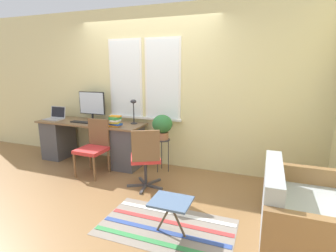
# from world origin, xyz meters

# --- Properties ---
(ground_plane) EXTENTS (14.00, 14.00, 0.00)m
(ground_plane) POSITION_xyz_m (0.00, 0.00, 0.00)
(ground_plane) COLOR olive
(wall_back_with_window) EXTENTS (9.00, 0.12, 2.70)m
(wall_back_with_window) POSITION_xyz_m (-0.00, 0.68, 1.35)
(wall_back_with_window) COLOR beige
(wall_back_with_window) RESTS_ON ground_plane
(desk) EXTENTS (2.01, 0.60, 0.75)m
(desk) POSITION_xyz_m (-0.98, 0.30, 0.40)
(desk) COLOR brown
(desk) RESTS_ON ground_plane
(laptop) EXTENTS (0.34, 0.26, 0.23)m
(laptop) POSITION_xyz_m (-1.75, 0.29, 0.80)
(laptop) COLOR #B7B7BC
(laptop) RESTS_ON desk
(monitor) EXTENTS (0.54, 0.17, 0.52)m
(monitor) POSITION_xyz_m (-1.04, 0.46, 1.04)
(monitor) COLOR black
(monitor) RESTS_ON desk
(keyboard) EXTENTS (0.42, 0.12, 0.02)m
(keyboard) POSITION_xyz_m (-1.07, 0.20, 0.76)
(keyboard) COLOR black
(keyboard) RESTS_ON desk
(mouse) EXTENTS (0.04, 0.07, 0.04)m
(mouse) POSITION_xyz_m (-0.77, 0.20, 0.77)
(mouse) COLOR black
(mouse) RESTS_ON desk
(desk_lamp) EXTENTS (0.12, 0.12, 0.42)m
(desk_lamp) POSITION_xyz_m (-0.17, 0.45, 1.04)
(desk_lamp) COLOR #2D2D33
(desk_lamp) RESTS_ON desk
(book_stack) EXTENTS (0.23, 0.19, 0.18)m
(book_stack) POSITION_xyz_m (-0.35, 0.14, 0.84)
(book_stack) COLOR orange
(book_stack) RESTS_ON desk
(desk_chair_wooden) EXTENTS (0.44, 0.45, 0.88)m
(desk_chair_wooden) POSITION_xyz_m (-0.60, -0.14, 0.47)
(desk_chair_wooden) COLOR brown
(desk_chair_wooden) RESTS_ON ground_plane
(office_chair_swivel) EXTENTS (0.55, 0.56, 0.89)m
(office_chair_swivel) POSITION_xyz_m (0.42, -0.33, 0.47)
(office_chair_swivel) COLOR #47474C
(office_chair_swivel) RESTS_ON ground_plane
(couch_loveseat) EXTENTS (0.80, 1.21, 0.77)m
(couch_loveseat) POSITION_xyz_m (2.37, -0.89, 0.27)
(couch_loveseat) COLOR #9EA8B2
(couch_loveseat) RESTS_ON ground_plane
(plant_stand) EXTENTS (0.25, 0.25, 0.55)m
(plant_stand) POSITION_xyz_m (0.40, 0.35, 0.49)
(plant_stand) COLOR #333338
(plant_stand) RESTS_ON ground_plane
(potted_plant) EXTENTS (0.33, 0.33, 0.41)m
(potted_plant) POSITION_xyz_m (0.40, 0.35, 0.79)
(potted_plant) COLOR #9E6B4C
(potted_plant) RESTS_ON plant_stand
(floor_rug_striped) EXTENTS (1.46, 0.84, 0.01)m
(floor_rug_striped) POSITION_xyz_m (1.04, -1.12, 0.00)
(floor_rug_striped) COLOR gray
(floor_rug_striped) RESTS_ON ground_plane
(folding_stool) EXTENTS (0.41, 0.35, 0.39)m
(folding_stool) POSITION_xyz_m (1.13, -1.21, 0.35)
(folding_stool) COLOR slate
(folding_stool) RESTS_ON ground_plane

